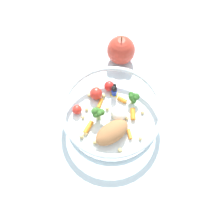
# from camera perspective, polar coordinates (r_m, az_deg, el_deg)

# --- Properties ---
(ground_plane) EXTENTS (2.40, 2.40, 0.00)m
(ground_plane) POSITION_cam_1_polar(r_m,az_deg,el_deg) (0.58, 0.75, -1.40)
(ground_plane) COLOR silver
(food_container) EXTENTS (0.25, 0.25, 0.06)m
(food_container) POSITION_cam_1_polar(r_m,az_deg,el_deg) (0.55, -0.06, -0.33)
(food_container) COLOR white
(food_container) RESTS_ON ground_plane
(loose_apple) EXTENTS (0.08, 0.08, 0.09)m
(loose_apple) POSITION_cam_1_polar(r_m,az_deg,el_deg) (0.66, 2.36, 15.75)
(loose_apple) COLOR #BC3828
(loose_apple) RESTS_ON ground_plane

